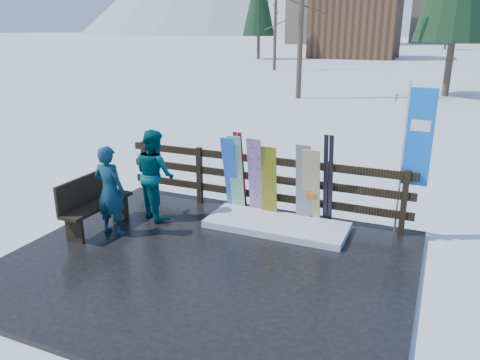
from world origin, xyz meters
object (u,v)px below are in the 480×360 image
at_px(snowboard_0, 231,175).
at_px(snowboard_5, 311,187).
at_px(bench, 94,200).
at_px(person_back, 155,174).
at_px(person_front, 110,191).
at_px(snowboard_3, 255,178).
at_px(snowboard_1, 236,175).
at_px(snowboard_2, 269,183).
at_px(rental_flag, 415,143).
at_px(snowboard_4, 303,185).

height_order(snowboard_0, snowboard_5, snowboard_0).
bearing_deg(bench, person_back, 51.37).
distance_m(snowboard_5, person_front, 3.46).
height_order(snowboard_3, person_back, person_back).
xyz_separation_m(bench, person_front, (0.44, -0.08, 0.26)).
relative_size(snowboard_0, snowboard_3, 1.00).
relative_size(snowboard_1, person_back, 0.93).
distance_m(snowboard_2, rental_flag, 2.59).
height_order(snowboard_1, person_front, person_front).
relative_size(snowboard_2, person_front, 0.89).
height_order(snowboard_3, rental_flag, rental_flag).
bearing_deg(person_back, rental_flag, -137.13).
relative_size(snowboard_5, rental_flag, 0.56).
bearing_deg(snowboard_4, person_front, -148.99).
height_order(snowboard_4, rental_flag, rental_flag).
bearing_deg(snowboard_5, person_front, -150.24).
distance_m(snowboard_0, snowboard_5, 1.56).
distance_m(bench, snowboard_2, 3.13).
relative_size(bench, snowboard_4, 1.00).
relative_size(snowboard_5, person_front, 0.93).
height_order(rental_flag, person_back, rental_flag).
height_order(bench, rental_flag, rental_flag).
bearing_deg(snowboard_5, rental_flag, 9.49).
distance_m(snowboard_4, rental_flag, 1.98).
relative_size(snowboard_3, snowboard_4, 1.03).
xyz_separation_m(person_front, person_back, (0.26, 0.96, 0.06)).
height_order(snowboard_4, snowboard_5, snowboard_4).
distance_m(person_front, person_back, 0.99).
relative_size(bench, snowboard_0, 0.98).
bearing_deg(snowboard_5, person_back, -164.47).
xyz_separation_m(snowboard_2, person_front, (-2.22, -1.72, 0.09)).
xyz_separation_m(bench, snowboard_5, (3.44, 1.64, 0.20)).
height_order(snowboard_1, person_back, person_back).
relative_size(bench, snowboard_5, 1.04).
bearing_deg(snowboard_1, snowboard_2, 0.00).
xyz_separation_m(snowboard_0, person_front, (-1.45, -1.72, 0.03)).
height_order(snowboard_1, snowboard_5, snowboard_1).
distance_m(bench, snowboard_5, 3.82).
distance_m(snowboard_2, person_back, 2.10).
bearing_deg(snowboard_1, rental_flag, 5.04).
distance_m(snowboard_5, person_back, 2.85).
distance_m(snowboard_1, snowboard_4, 1.30).
bearing_deg(rental_flag, snowboard_4, -171.28).
bearing_deg(snowboard_2, rental_flag, 6.41).
bearing_deg(snowboard_1, bench, -140.62).
bearing_deg(snowboard_5, bench, -154.52).
bearing_deg(snowboard_0, person_front, -130.05).
xyz_separation_m(snowboard_3, snowboard_4, (0.91, -0.00, -0.02)).
relative_size(snowboard_4, person_back, 0.90).
distance_m(snowboard_3, rental_flag, 2.82).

